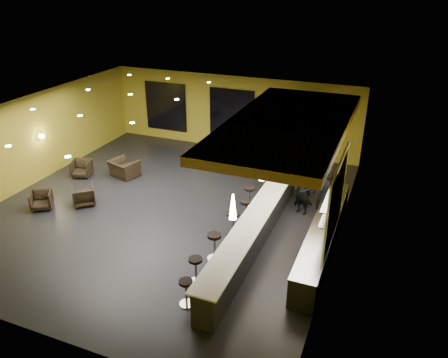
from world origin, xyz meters
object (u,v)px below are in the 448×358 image
at_px(armchair_d, 124,168).
at_px(bar_stool_2, 214,243).
at_px(column, 293,143).
at_px(staff_a, 303,193).
at_px(pendant_1, 262,169).
at_px(armchair_b, 83,195).
at_px(bar_stool_3, 233,221).
at_px(bar_stool_0, 186,289).
at_px(armchair_a, 41,200).
at_px(pendant_2, 284,142).
at_px(prep_counter, 323,237).
at_px(bar_stool_5, 249,195).
at_px(bar_stool_4, 245,208).
at_px(bar_stool_1, 196,267).
at_px(pendant_0, 233,207).
at_px(bar_stool_6, 264,180).
at_px(staff_b, 307,184).
at_px(bar_counter, 255,230).
at_px(staff_c, 326,188).
at_px(armchair_c, 82,168).

relative_size(armchair_d, bar_stool_2, 1.28).
xyz_separation_m(column, staff_a, (0.93, -2.14, -0.94)).
bearing_deg(pendant_1, armchair_b, -176.85).
relative_size(staff_a, bar_stool_3, 1.87).
xyz_separation_m(column, bar_stool_0, (-0.75, -7.90, -1.27)).
xyz_separation_m(pendant_1, bar_stool_2, (-0.86, -1.72, -1.80)).
bearing_deg(armchair_a, bar_stool_3, -27.85).
xyz_separation_m(pendant_2, armchair_a, (-7.85, -3.69, -2.02)).
xyz_separation_m(prep_counter, bar_stool_5, (-2.94, 1.66, 0.08)).
relative_size(prep_counter, bar_stool_4, 7.57).
distance_m(staff_a, bar_stool_1, 5.22).
bearing_deg(bar_stool_0, staff_a, 73.70).
bearing_deg(staff_a, armchair_d, -164.37).
distance_m(pendant_0, bar_stool_4, 3.75).
height_order(prep_counter, bar_stool_6, prep_counter).
xyz_separation_m(pendant_2, staff_b, (0.93, 0.10, -1.48)).
relative_size(bar_counter, pendant_1, 11.43).
distance_m(prep_counter, bar_stool_6, 4.11).
bearing_deg(bar_stool_2, armchair_d, 145.46).
bearing_deg(staff_c, bar_stool_1, -94.97).
xyz_separation_m(pendant_2, staff_c, (1.60, 0.05, -1.51)).
xyz_separation_m(prep_counter, armchair_a, (-9.85, -1.19, -0.10)).
bearing_deg(staff_b, armchair_c, 163.82).
relative_size(bar_stool_0, bar_stool_6, 0.91).
height_order(armchair_b, armchair_c, armchair_b).
relative_size(staff_b, bar_stool_0, 2.31).
distance_m(staff_b, armchair_b, 8.15).
height_order(pendant_1, staff_b, pendant_1).
height_order(pendant_0, staff_c, pendant_0).
height_order(column, bar_stool_5, column).
bearing_deg(bar_stool_0, staff_c, 69.68).
xyz_separation_m(pendant_1, armchair_d, (-6.64, 2.26, -1.99)).
xyz_separation_m(bar_counter, armchair_a, (-7.85, -0.69, -0.17)).
bearing_deg(pendant_2, staff_a, -29.82).
bearing_deg(bar_stool_2, armchair_c, 155.88).
height_order(bar_counter, bar_stool_3, bar_counter).
height_order(staff_a, bar_stool_6, staff_a).
bearing_deg(staff_b, armchair_d, 160.27).
bearing_deg(bar_stool_5, column, 68.95).
xyz_separation_m(pendant_0, bar_stool_1, (-0.91, -0.41, -1.85)).
height_order(armchair_a, bar_stool_0, bar_stool_0).
bearing_deg(bar_stool_0, armchair_a, 159.79).
height_order(pendant_1, staff_a, pendant_1).
height_order(bar_stool_0, bar_stool_3, bar_stool_3).
relative_size(column, bar_stool_1, 4.44).
bearing_deg(column, bar_stool_1, -97.38).
height_order(column, staff_b, column).
relative_size(armchair_c, bar_stool_3, 0.89).
relative_size(pendant_2, bar_stool_4, 0.88).
height_order(column, armchair_c, column).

